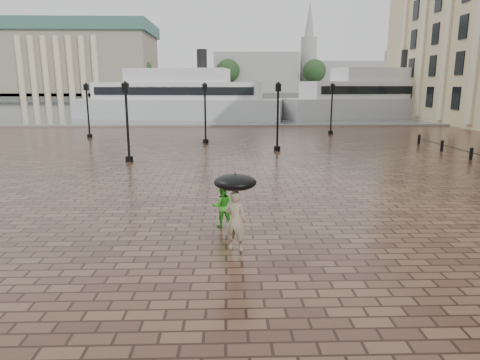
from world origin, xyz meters
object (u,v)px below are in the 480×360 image
object	(u,v)px
ferry_near	(179,99)
ferry_far	(382,98)
street_lamps	(210,113)
adult_pedestrian	(235,221)
child_pedestrian	(222,206)

from	to	relation	value
ferry_near	ferry_far	bearing A→B (deg)	13.56
street_lamps	adult_pedestrian	distance (m)	21.53
adult_pedestrian	ferry_near	bearing A→B (deg)	-61.07
adult_pedestrian	child_pedestrian	size ratio (longest dim) A/B	1.24
ferry_near	ferry_far	size ratio (longest dim) A/B	0.97
ferry_near	ferry_far	xyz separation A→B (m)	(27.60, 1.79, 0.07)
street_lamps	ferry_near	xyz separation A→B (m)	(-5.12, 25.13, 0.33)
street_lamps	child_pedestrian	world-z (taller)	street_lamps
street_lamps	ferry_far	distance (m)	35.08
adult_pedestrian	ferry_far	world-z (taller)	ferry_far
child_pedestrian	ferry_near	xyz separation A→B (m)	(-6.21, 44.61, 2.00)
ferry_far	ferry_near	bearing A→B (deg)	170.40
street_lamps	ferry_near	bearing A→B (deg)	101.51
adult_pedestrian	ferry_far	distance (m)	52.76
ferry_near	adult_pedestrian	bearing A→B (deg)	-72.11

